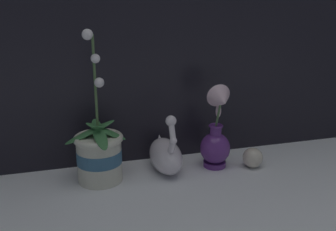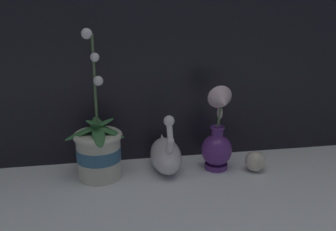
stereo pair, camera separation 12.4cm
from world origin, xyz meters
name	(u,v)px [view 2 (the right image)]	position (x,y,z in m)	size (l,w,h in m)	color
ground_plane	(179,187)	(0.00, 0.00, 0.00)	(2.80, 2.80, 0.00)	white
orchid_potted_plant	(99,149)	(-0.24, 0.11, 0.09)	(0.19, 0.20, 0.47)	beige
swan_figurine	(166,154)	(-0.02, 0.12, 0.06)	(0.10, 0.21, 0.21)	white
blue_vase	(218,140)	(0.15, 0.10, 0.11)	(0.10, 0.13, 0.29)	#602D7F
glass_sphere	(255,161)	(0.27, 0.07, 0.03)	(0.07, 0.07, 0.07)	beige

